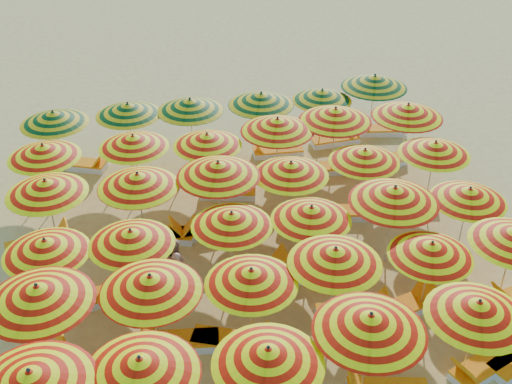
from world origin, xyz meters
The scene contains 61 objects.
ground centered at (0.00, 0.00, 0.00)m, with size 120.00×120.00×0.00m, color #DDBE62.
umbrella_0 centered at (-5.33, -5.37, 2.16)m, with size 2.76×2.76×2.45m.
umbrella_1 centered at (-3.44, -5.40, 2.07)m, with size 2.67×2.67×2.36m.
umbrella_2 centered at (-1.10, -5.60, 2.01)m, with size 2.57×2.57×2.29m.
umbrella_3 centered at (1.00, -5.30, 2.13)m, with size 2.53×2.53×2.42m.
umbrella_4 centered at (3.34, -5.28, 1.99)m, with size 2.52×2.52×2.27m.
umbrella_6 centered at (-5.35, -3.09, 2.15)m, with size 2.87×2.87×2.44m.
umbrella_7 centered at (-3.08, -3.17, 2.07)m, with size 2.46×2.46×2.35m.
umbrella_8 centered at (-0.92, -3.25, 1.93)m, with size 2.70×2.70×2.20m.
umbrella_9 centered at (1.04, -3.06, 2.02)m, with size 2.33×2.33×2.30m.
umbrella_10 centered at (3.35, -3.13, 1.86)m, with size 2.08×2.08×2.11m.
umbrella_12 centered at (-5.35, -1.17, 1.90)m, with size 2.65×2.65×2.16m.
umbrella_13 centered at (-3.40, -1.26, 1.93)m, with size 2.55×2.55×2.19m.
umbrella_14 centered at (-0.94, -1.02, 1.90)m, with size 2.12×2.12×2.16m.
umbrella_15 centered at (1.04, -1.19, 1.91)m, with size 2.71×2.71×2.17m.
umbrella_16 centered at (3.21, -1.20, 2.16)m, with size 2.88×2.88×2.45m.
umbrella_17 centered at (5.30, -1.23, 1.88)m, with size 2.30×2.30×2.13m.
umbrella_18 centered at (-5.45, 1.29, 2.02)m, with size 2.72×2.72×2.29m.
umbrella_19 centered at (-3.08, 1.05, 2.05)m, with size 2.91×2.91×2.32m.
umbrella_20 centered at (-0.93, 1.01, 2.13)m, with size 2.84×2.84×2.42m.
umbrella_21 centered at (1.06, 0.88, 1.97)m, with size 2.29×2.29×2.24m.
umbrella_22 centered at (3.34, 1.22, 1.91)m, with size 2.47×2.47×2.17m.
umbrella_23 centered at (5.46, 1.14, 1.95)m, with size 2.49×2.49×2.22m.
umbrella_24 centered at (-5.64, 3.36, 1.97)m, with size 2.20×2.20×2.23m.
umbrella_25 centered at (-3.08, 3.42, 1.95)m, with size 2.73×2.73×2.22m.
umbrella_26 centered at (-0.92, 3.08, 1.93)m, with size 2.73×2.73×2.20m.
umbrella_27 centered at (1.26, 3.22, 2.12)m, with size 2.39×2.39×2.41m.
umbrella_28 centered at (3.17, 3.43, 2.16)m, with size 3.01×3.01×2.45m.
umbrella_29 centered at (5.53, 3.29, 2.12)m, with size 2.79×2.79×2.41m.
umbrella_30 centered at (-5.44, 5.41, 2.01)m, with size 2.83×2.83×2.28m.
umbrella_31 centered at (-3.12, 5.55, 1.99)m, with size 2.69×2.69×2.26m.
umbrella_32 centered at (-1.13, 5.34, 2.04)m, with size 2.78×2.78×2.32m.
umbrella_33 centered at (1.22, 5.27, 2.05)m, with size 2.77×2.77×2.33m.
umbrella_34 centered at (3.38, 5.43, 1.90)m, with size 2.39×2.39×2.16m.
umbrella_35 centered at (5.32, 5.63, 2.15)m, with size 2.75×2.75×2.44m.
lounger_2 centered at (3.84, -5.27, 0.15)m, with size 1.83×1.14×0.69m.
lounger_4 centered at (-5.85, -3.18, 0.15)m, with size 1.82×1.02×0.69m.
lounger_5 centered at (-2.58, -3.08, 0.15)m, with size 1.80×0.82×0.69m.
lounger_6 centered at (-1.43, -3.33, 0.15)m, with size 1.82×1.22×0.69m.
lounger_7 centered at (1.63, -3.04, 0.15)m, with size 1.79×0.80×0.69m.
lounger_8 centered at (2.85, -3.15, 0.15)m, with size 1.82×1.01×0.69m.
lounger_10 centered at (-5.85, -1.03, 0.15)m, with size 1.83×1.14×0.69m.
lounger_11 centered at (-3.99, -1.09, 0.15)m, with size 1.81×0.88×0.69m.
lounger_12 centered at (-0.35, -0.99, 0.15)m, with size 1.74×0.62×0.69m.
lounger_13 centered at (0.54, -1.37, 0.15)m, with size 1.80×0.82×0.69m.
lounger_14 centered at (-5.95, 1.37, 0.15)m, with size 1.80×0.86×0.69m.
lounger_15 centered at (-2.49, 1.09, 0.15)m, with size 1.83×1.12×0.69m.
lounger_16 centered at (-1.53, 1.00, 0.15)m, with size 1.77×0.70×0.69m.
lounger_17 centered at (1.57, 0.82, 0.15)m, with size 1.82×1.18×0.69m.
lounger_18 centered at (2.83, 1.02, 0.15)m, with size 1.82×0.99×0.69m.
lounger_19 centered at (4.87, 1.16, 0.15)m, with size 1.81×0.88×0.69m.
lounger_20 centered at (-0.42, 2.86, 0.15)m, with size 1.82×0.96×0.69m.
lounger_21 centered at (1.77, 3.16, 0.15)m, with size 1.82×1.18×0.69m.
lounger_22 centered at (3.77, 3.50, 0.15)m, with size 1.78×0.75×0.69m.
lounger_23 centered at (4.93, 3.42, 0.15)m, with size 1.83×1.11×0.69m.
lounger_24 centered at (-4.84, 5.55, 0.15)m, with size 1.82×1.21×0.69m.
lounger_25 centered at (1.72, 5.02, 0.15)m, with size 1.77×0.69×0.69m.
lounger_26 centered at (3.98, 5.38, 0.15)m, with size 1.77×0.70×0.69m.
lounger_27 centered at (5.82, 5.72, 0.15)m, with size 1.81×0.89×0.69m.
beachgoer_a centered at (-2.41, -1.26, 0.64)m, with size 0.47×0.31×1.28m, color tan.
beachgoer_b centered at (-2.42, -0.92, 0.72)m, with size 0.70×0.55×1.44m, color tan.
Camera 1 is at (-3.09, -13.63, 11.07)m, focal length 45.00 mm.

